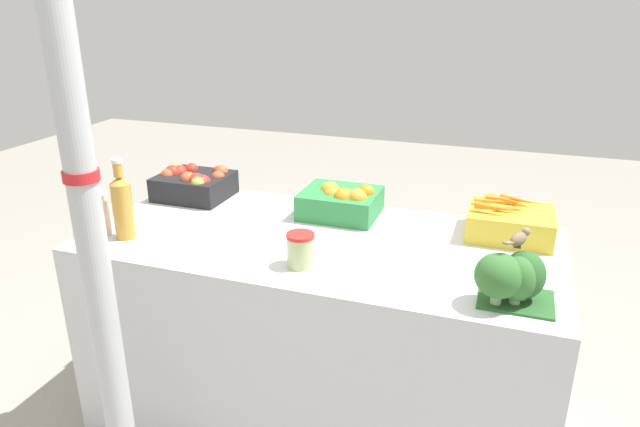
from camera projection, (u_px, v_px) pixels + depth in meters
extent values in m
plane|color=gray|center=(320.00, 417.00, 2.46)|extent=(10.00, 10.00, 0.00)
cube|color=silver|center=(320.00, 333.00, 2.31)|extent=(1.77, 0.83, 0.84)
cylinder|color=#B7BABF|center=(87.00, 216.00, 1.55)|extent=(0.09, 0.09, 2.29)
cylinder|color=red|center=(81.00, 175.00, 1.51)|extent=(0.10, 0.10, 0.03)
cube|color=black|center=(194.00, 186.00, 2.58)|extent=(0.31, 0.27, 0.11)
sphere|color=red|center=(196.00, 182.00, 2.50)|extent=(0.08, 0.08, 0.08)
sphere|color=red|center=(192.00, 170.00, 2.65)|extent=(0.06, 0.06, 0.06)
sphere|color=#9EBC42|center=(198.00, 184.00, 2.46)|extent=(0.06, 0.06, 0.06)
sphere|color=red|center=(179.00, 173.00, 2.62)|extent=(0.08, 0.08, 0.08)
sphere|color=#BC562D|center=(221.00, 172.00, 2.61)|extent=(0.06, 0.06, 0.06)
sphere|color=#BC562D|center=(188.00, 180.00, 2.50)|extent=(0.07, 0.07, 0.07)
sphere|color=red|center=(202.00, 184.00, 2.49)|extent=(0.08, 0.08, 0.08)
sphere|color=red|center=(219.00, 172.00, 2.62)|extent=(0.06, 0.06, 0.06)
sphere|color=#BC562D|center=(218.00, 177.00, 2.56)|extent=(0.06, 0.06, 0.06)
sphere|color=#9EBC42|center=(178.00, 171.00, 2.63)|extent=(0.07, 0.07, 0.07)
sphere|color=red|center=(172.00, 173.00, 2.59)|extent=(0.07, 0.07, 0.07)
sphere|color=#BC562D|center=(167.00, 176.00, 2.57)|extent=(0.06, 0.06, 0.06)
cube|color=#2D8442|center=(340.00, 203.00, 2.37)|extent=(0.31, 0.27, 0.11)
sphere|color=orange|center=(353.00, 199.00, 2.28)|extent=(0.08, 0.08, 0.08)
sphere|color=orange|center=(332.00, 196.00, 2.34)|extent=(0.08, 0.08, 0.08)
sphere|color=orange|center=(343.00, 199.00, 2.29)|extent=(0.08, 0.08, 0.08)
sphere|color=orange|center=(357.00, 198.00, 2.28)|extent=(0.08, 0.08, 0.08)
sphere|color=orange|center=(366.00, 193.00, 2.33)|extent=(0.07, 0.07, 0.07)
sphere|color=orange|center=(343.00, 198.00, 2.31)|extent=(0.09, 0.09, 0.09)
sphere|color=orange|center=(330.00, 191.00, 2.39)|extent=(0.08, 0.08, 0.08)
sphere|color=orange|center=(331.00, 194.00, 2.36)|extent=(0.07, 0.07, 0.07)
cube|color=gold|center=(510.00, 223.00, 2.16)|extent=(0.31, 0.27, 0.11)
cone|color=orange|center=(507.00, 200.00, 2.20)|extent=(0.15, 0.07, 0.03)
cone|color=orange|center=(521.00, 200.00, 2.19)|extent=(0.16, 0.07, 0.03)
cone|color=orange|center=(510.00, 203.00, 2.20)|extent=(0.15, 0.05, 0.02)
cone|color=orange|center=(501.00, 199.00, 2.22)|extent=(0.12, 0.04, 0.03)
cone|color=orange|center=(491.00, 201.00, 2.19)|extent=(0.13, 0.05, 0.02)
cone|color=orange|center=(512.00, 209.00, 2.11)|extent=(0.12, 0.03, 0.02)
cone|color=orange|center=(498.00, 208.00, 2.09)|extent=(0.17, 0.05, 0.03)
cube|color=#2D602D|center=(516.00, 300.00, 1.72)|extent=(0.22, 0.18, 0.01)
ellipsoid|color=#387033|center=(518.00, 279.00, 1.66)|extent=(0.11, 0.11, 0.14)
cylinder|color=#B2C693|center=(515.00, 299.00, 1.69)|extent=(0.03, 0.03, 0.02)
ellipsoid|color=#387033|center=(499.00, 276.00, 1.66)|extent=(0.14, 0.14, 0.13)
cylinder|color=#B2C693|center=(496.00, 299.00, 1.68)|extent=(0.03, 0.03, 0.02)
ellipsoid|color=#2D602D|center=(524.00, 275.00, 1.69)|extent=(0.13, 0.13, 0.15)
cylinder|color=#B2C693|center=(521.00, 295.00, 1.71)|extent=(0.03, 0.03, 0.02)
cylinder|color=beige|center=(101.00, 214.00, 2.17)|extent=(0.07, 0.07, 0.16)
cone|color=beige|center=(97.00, 192.00, 2.14)|extent=(0.07, 0.07, 0.02)
cylinder|color=beige|center=(96.00, 185.00, 2.13)|extent=(0.03, 0.03, 0.04)
cylinder|color=#2D2D33|center=(95.00, 178.00, 2.12)|extent=(0.04, 0.04, 0.01)
cylinder|color=gold|center=(123.00, 211.00, 2.13)|extent=(0.07, 0.07, 0.21)
cone|color=gold|center=(119.00, 180.00, 2.08)|extent=(0.07, 0.07, 0.03)
cylinder|color=gold|center=(118.00, 170.00, 2.07)|extent=(0.03, 0.03, 0.05)
cylinder|color=silver|center=(116.00, 161.00, 2.06)|extent=(0.04, 0.04, 0.01)
cylinder|color=#B2C684|center=(301.00, 252.00, 1.92)|extent=(0.09, 0.09, 0.11)
cylinder|color=red|center=(300.00, 236.00, 1.90)|extent=(0.10, 0.10, 0.01)
cube|color=#4C3D2D|center=(517.00, 246.00, 1.68)|extent=(0.02, 0.02, 0.01)
ellipsoid|color=#7A664C|center=(518.00, 239.00, 1.67)|extent=(0.07, 0.08, 0.04)
sphere|color=#897556|center=(526.00, 232.00, 1.69)|extent=(0.03, 0.03, 0.03)
cone|color=#4C3D28|center=(528.00, 231.00, 1.70)|extent=(0.01, 0.02, 0.01)
cube|color=#7A664C|center=(509.00, 243.00, 1.64)|extent=(0.03, 0.04, 0.01)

